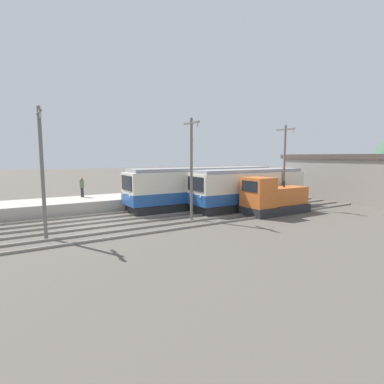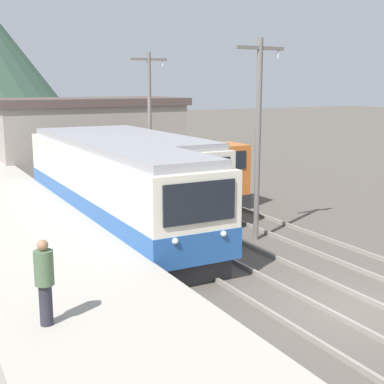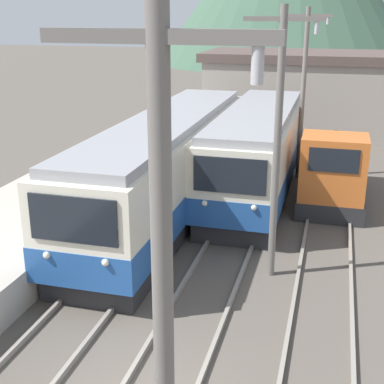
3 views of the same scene
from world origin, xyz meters
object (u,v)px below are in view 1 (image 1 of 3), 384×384
Objects in this scene: catenary_mast_near at (42,168)px; commuter_train_left at (203,189)px; person_on_platform at (82,186)px; catenary_mast_far at (284,164)px; commuter_train_center at (249,190)px; shunting_locomotive at (273,199)px; catenary_mast_mid at (191,165)px.

commuter_train_left is at bearing 107.56° from catenary_mast_near.
catenary_mast_near is at bearing -23.00° from person_on_platform.
catenary_mast_far is (4.31, 5.75, 2.31)m from commuter_train_left.
commuter_train_center reaches higher than shunting_locomotive.
catenary_mast_near is 1.00× the size of catenary_mast_far.
shunting_locomotive is 4.27m from catenary_mast_far.
shunting_locomotive is 0.79× the size of catenary_mast_mid.
commuter_train_center is 1.96× the size of shunting_locomotive.
person_on_platform is (-4.83, -9.73, 0.30)m from commuter_train_left.
commuter_train_center is at bearing 102.28° from catenary_mast_mid.
catenary_mast_mid is 9.68m from catenary_mast_far.
catenary_mast_near is 10.13m from person_on_platform.
shunting_locomotive is (3.00, -0.12, -0.42)m from commuter_train_center.
catenary_mast_mid is 11.01m from person_on_platform.
catenary_mast_mid is 4.17× the size of person_on_platform.
commuter_train_left is 2.54× the size of shunting_locomotive.
catenary_mast_far is at bearing 61.32° from commuter_train_center.
catenary_mast_far reaches higher than shunting_locomotive.
person_on_platform is (-10.63, -12.61, 0.77)m from shunting_locomotive.
catenary_mast_far is (0.00, 9.68, 0.00)m from catenary_mast_mid.
shunting_locomotive is at bearing -62.57° from catenary_mast_far.
catenary_mast_near is at bearing -90.00° from catenary_mast_far.
catenary_mast_far is (0.00, 19.36, 0.00)m from catenary_mast_near.
catenary_mast_far is 18.09m from person_on_platform.
catenary_mast_mid is at bearing -90.00° from catenary_mast_far.
commuter_train_center is 3.03m from shunting_locomotive.
commuter_train_center is at bearing 177.70° from shunting_locomotive.
catenary_mast_mid reaches higher than commuter_train_left.
shunting_locomotive is 0.79× the size of catenary_mast_far.
commuter_train_center is 3.92m from catenary_mast_far.
catenary_mast_mid reaches higher than person_on_platform.
catenary_mast_mid is (1.51, -6.93, 2.35)m from commuter_train_center.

